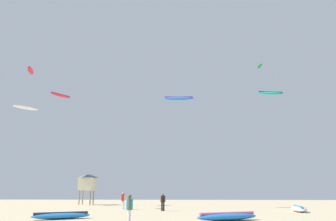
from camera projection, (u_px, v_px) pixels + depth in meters
The scene contains 13 objects.
person_foreground at pixel (129, 207), 18.13m from camera, with size 0.37×0.54×1.63m.
person_midground at pixel (123, 199), 33.15m from camera, with size 0.45×0.43×1.73m.
person_left at pixel (163, 200), 30.84m from camera, with size 0.49×0.37×1.63m.
kite_grounded_near at pixel (61, 216), 21.67m from camera, with size 3.83×2.99×0.46m.
kite_grounded_mid at pixel (228, 217), 20.46m from camera, with size 4.46×3.19×0.54m.
kite_grounded_far at pixel (299, 209), 29.46m from camera, with size 1.89×4.53×0.52m.
lifeguard_tower at pixel (87, 182), 44.89m from camera, with size 2.30×2.30×4.15m.
kite_aloft_0 at pixel (61, 95), 45.48m from camera, with size 2.55×3.13×0.38m.
kite_aloft_1 at pixel (30, 70), 37.99m from camera, with size 1.74×2.74×0.58m.
kite_aloft_2 at pixel (271, 93), 54.76m from camera, with size 4.64×2.09×0.91m.
kite_aloft_3 at pixel (260, 66), 55.71m from camera, with size 0.66×2.31×0.23m.
kite_aloft_4 at pixel (26, 108), 46.19m from camera, with size 3.21×3.33×0.48m.
kite_aloft_5 at pixel (179, 98), 39.95m from camera, with size 3.75×1.19×0.85m.
Camera 1 is at (1.89, -12.34, 1.81)m, focal length 34.81 mm.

